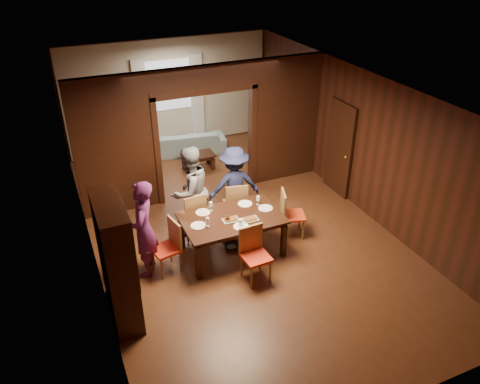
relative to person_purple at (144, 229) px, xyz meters
name	(u,v)px	position (x,y,z in m)	size (l,w,h in m)	color
floor	(235,227)	(1.94, 0.64, -0.88)	(9.00, 9.00, 0.00)	#502816
ceiling	(234,87)	(1.94, 0.64, 2.02)	(5.50, 9.00, 0.02)	silver
room_walls	(201,126)	(1.94, 2.53, 0.62)	(5.52, 9.01, 2.90)	black
person_purple	(144,229)	(0.00, 0.00, 0.00)	(0.64, 0.42, 1.76)	#561D53
person_grey	(190,191)	(1.11, 0.88, 0.02)	(0.88, 0.69, 1.81)	slate
person_navy	(234,185)	(2.04, 0.92, -0.07)	(1.05, 0.60, 1.63)	#1A1F41
sofa	(188,142)	(2.18, 4.49, -0.59)	(1.99, 0.78, 0.58)	#8AAAB5
serving_bowl	(231,211)	(1.61, 0.06, -0.08)	(0.32, 0.32, 0.08)	black
dining_table	(232,234)	(1.57, -0.07, -0.50)	(1.80, 1.12, 0.76)	black
coffee_table	(198,162)	(2.11, 3.42, -0.68)	(0.80, 0.50, 0.40)	black
chair_left	(165,248)	(0.31, -0.12, -0.40)	(0.44, 0.44, 0.97)	red
chair_right	(293,214)	(2.86, -0.04, -0.40)	(0.44, 0.44, 0.97)	red
chair_far_l	(192,214)	(1.08, 0.74, -0.40)	(0.44, 0.44, 0.97)	#C67612
chair_far_r	(235,203)	(2.00, 0.79, -0.40)	(0.44, 0.44, 0.97)	orange
chair_near	(256,256)	(1.65, -0.94, -0.40)	(0.44, 0.44, 0.97)	red
hutch	(117,262)	(-0.59, -0.86, 0.12)	(0.40, 1.20, 2.00)	black
door_right	(339,149)	(4.64, 1.14, 0.17)	(0.06, 0.90, 2.10)	black
window_far	(168,85)	(1.94, 5.08, 0.82)	(1.20, 0.03, 1.30)	silver
curtain_left	(142,106)	(1.19, 5.04, 0.37)	(0.35, 0.06, 2.40)	white
curtain_right	(197,99)	(2.69, 5.04, 0.37)	(0.35, 0.06, 2.40)	white
plate_left	(198,226)	(0.93, -0.10, -0.11)	(0.27, 0.27, 0.01)	silver
plate_far_l	(203,212)	(1.15, 0.28, -0.11)	(0.27, 0.27, 0.01)	silver
plate_far_r	(245,204)	(1.97, 0.25, -0.11)	(0.27, 0.27, 0.01)	white
plate_right	(266,208)	(2.26, -0.05, -0.11)	(0.27, 0.27, 0.01)	silver
plate_near	(241,227)	(1.60, -0.42, -0.11)	(0.27, 0.27, 0.01)	white
platter_a	(231,220)	(1.51, -0.16, -0.10)	(0.30, 0.20, 0.04)	gray
platter_b	(250,219)	(1.83, -0.28, -0.10)	(0.30, 0.20, 0.04)	gray
wineglass_left	(208,222)	(1.07, -0.18, -0.03)	(0.08, 0.08, 0.18)	white
wineglass_far	(211,206)	(1.31, 0.29, -0.03)	(0.08, 0.08, 0.18)	silver
wineglass_right	(258,200)	(2.19, 0.13, -0.03)	(0.08, 0.08, 0.18)	white
tumbler	(241,223)	(1.60, -0.39, -0.05)	(0.07, 0.07, 0.14)	silver
condiment_jar	(228,218)	(1.46, -0.16, -0.07)	(0.08, 0.08, 0.11)	#452110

